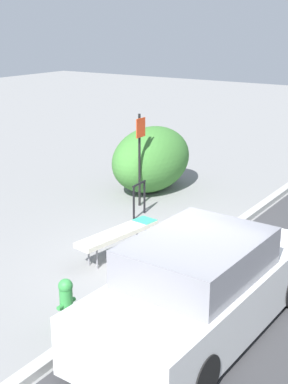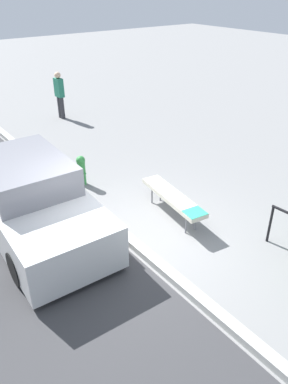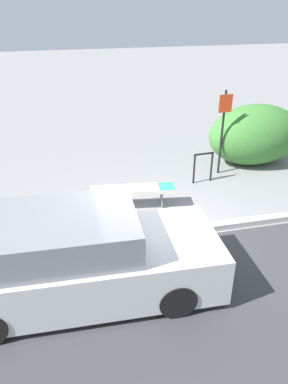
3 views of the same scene
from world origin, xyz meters
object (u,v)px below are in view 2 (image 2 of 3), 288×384
object	(u,v)px
bench	(173,197)
fire_hydrant	(81,169)
parked_car_near	(30,199)
bike_rack	(283,225)
pedestrian	(60,94)

from	to	relation	value
bench	fire_hydrant	world-z (taller)	fire_hydrant
parked_car_near	bike_rack	bearing A→B (deg)	47.05
bench	pedestrian	world-z (taller)	pedestrian
pedestrian	bench	bearing A→B (deg)	-11.51
bike_rack	fire_hydrant	world-z (taller)	bike_rack
fire_hydrant	pedestrian	distance (m)	5.42
fire_hydrant	pedestrian	xyz separation A→B (m)	(-5.04, 1.92, 0.48)
parked_car_near	bench	bearing A→B (deg)	63.14
fire_hydrant	bike_rack	bearing A→B (deg)	21.28
bench	parked_car_near	distance (m)	2.94
pedestrian	fire_hydrant	bearing A→B (deg)	-24.25
bench	bike_rack	world-z (taller)	bike_rack
fire_hydrant	pedestrian	world-z (taller)	pedestrian
bench	bike_rack	size ratio (longest dim) A/B	2.39
fire_hydrant	parked_car_near	world-z (taller)	parked_car_near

